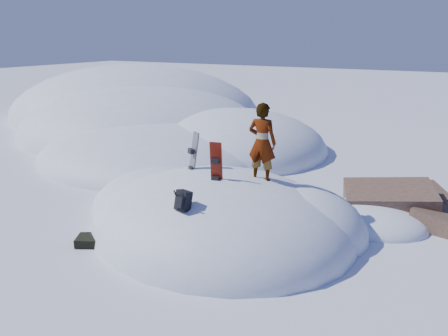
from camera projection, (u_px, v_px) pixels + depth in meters
The scene contains 9 objects.
ground at pixel (220, 230), 11.36m from camera, with size 120.00×120.00×0.00m, color white.
snow_mound at pixel (219, 226), 11.64m from camera, with size 8.00×6.00×3.00m.
snow_ridge at pixel (146, 126), 24.46m from camera, with size 21.50×18.50×6.40m.
rock_outcrop at pixel (390, 217), 12.12m from camera, with size 4.68×4.41×1.68m.
snowboard_red at pixel (216, 172), 10.62m from camera, with size 0.33×0.27×1.57m.
snowboard_dark at pixel (192, 162), 11.74m from camera, with size 0.42×0.41×1.65m.
backpack at pixel (183, 201), 9.48m from camera, with size 0.37×0.42×0.52m.
gear_pile at pixel (95, 240), 10.54m from camera, with size 1.00×0.80×0.26m.
person at pixel (262, 143), 10.71m from camera, with size 0.72×0.47×1.98m, color slate.
Camera 1 is at (5.18, -9.02, 4.84)m, focal length 35.00 mm.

